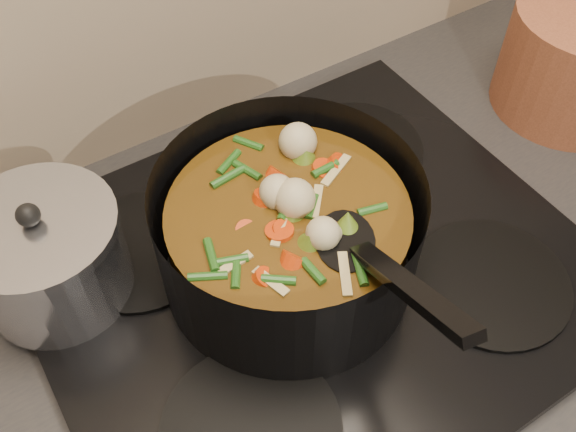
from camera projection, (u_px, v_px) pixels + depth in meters
counter at (304, 423)px, 1.12m from camera, size 2.64×0.64×0.91m
stovetop at (312, 271)px, 0.76m from camera, size 0.62×0.54×0.03m
stockpot at (288, 235)px, 0.70m from camera, size 0.37×0.43×0.21m
saucepan at (48, 256)px, 0.69m from camera, size 0.17×0.17×0.14m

